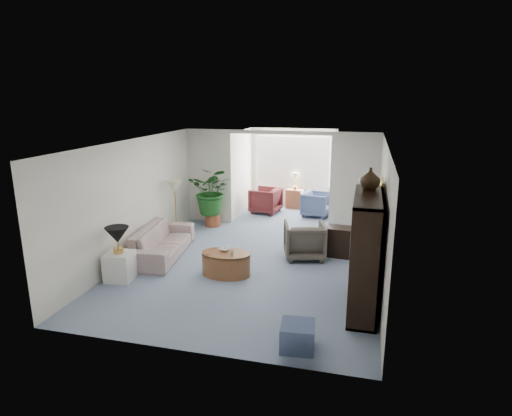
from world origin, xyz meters
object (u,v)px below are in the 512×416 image
(end_table, at_px, (120,266))
(sunroom_chair_blue, at_px, (317,204))
(entertainment_cabinet, at_px, (366,253))
(floor_lamp, at_px, (174,186))
(plant_pot, at_px, (213,220))
(table_lamp, at_px, (117,235))
(ottoman, at_px, (298,336))
(sunroom_chair_maroon, at_px, (265,200))
(cabinet_urn, at_px, (370,178))
(coffee_table, at_px, (226,264))
(sofa, at_px, (162,242))
(coffee_cup, at_px, (232,253))
(side_table_dark, at_px, (339,241))
(wingback_chair, at_px, (304,240))
(coffee_bowl, at_px, (225,249))
(sunroom_table, at_px, (295,199))
(framed_picture, at_px, (383,193))

(end_table, height_order, sunroom_chair_blue, sunroom_chair_blue)
(end_table, relative_size, entertainment_cabinet, 0.28)
(floor_lamp, bearing_deg, plant_pot, 62.29)
(table_lamp, relative_size, ottoman, 0.97)
(ottoman, xyz_separation_m, plant_pot, (-3.08, 5.15, -0.02))
(sunroom_chair_blue, bearing_deg, ottoman, -165.91)
(ottoman, relative_size, sunroom_chair_maroon, 0.56)
(cabinet_urn, bearing_deg, coffee_table, 175.93)
(sofa, relative_size, coffee_cup, 22.95)
(end_table, distance_m, plant_pot, 3.75)
(side_table_dark, relative_size, sunroom_chair_maroon, 0.78)
(wingback_chair, bearing_deg, plant_pot, -47.64)
(end_table, bearing_deg, cabinet_urn, 6.78)
(side_table_dark, distance_m, cabinet_urn, 2.54)
(sofa, distance_m, coffee_bowl, 1.70)
(floor_lamp, distance_m, coffee_table, 2.91)
(cabinet_urn, distance_m, ottoman, 2.84)
(coffee_table, relative_size, coffee_cup, 10.06)
(end_table, bearing_deg, sunroom_chair_maroon, 73.86)
(sofa, bearing_deg, coffee_cup, -119.81)
(end_table, height_order, cabinet_urn, cabinet_urn)
(end_table, xyz_separation_m, sunroom_table, (2.30, 6.10, 0.03))
(framed_picture, relative_size, floor_lamp, 1.39)
(framed_picture, xyz_separation_m, sunroom_table, (-2.35, 5.09, -1.41))
(sofa, bearing_deg, sunroom_table, -31.25)
(coffee_bowl, distance_m, coffee_cup, 0.28)
(sofa, height_order, entertainment_cabinet, entertainment_cabinet)
(entertainment_cabinet, xyz_separation_m, plant_pot, (-3.92, 3.68, -0.77))
(ottoman, distance_m, plant_pot, 6.00)
(wingback_chair, distance_m, plant_pot, 3.18)
(floor_lamp, distance_m, sunroom_table, 4.29)
(end_table, bearing_deg, coffee_bowl, 24.16)
(coffee_cup, bearing_deg, sunroom_table, 86.91)
(plant_pot, relative_size, sunroom_chair_maroon, 0.49)
(floor_lamp, height_order, side_table_dark, floor_lamp)
(framed_picture, relative_size, entertainment_cabinet, 0.27)
(cabinet_urn, distance_m, sunroom_chair_blue, 5.30)
(coffee_bowl, distance_m, sunroom_table, 5.32)
(cabinet_urn, bearing_deg, framed_picture, 64.64)
(entertainment_cabinet, height_order, sunroom_chair_maroon, entertainment_cabinet)
(entertainment_cabinet, relative_size, sunroom_chair_maroon, 2.30)
(cabinet_urn, bearing_deg, sunroom_chair_maroon, 120.78)
(floor_lamp, relative_size, ottoman, 0.79)
(sofa, relative_size, floor_lamp, 6.02)
(floor_lamp, distance_m, plant_pot, 1.62)
(framed_picture, xyz_separation_m, coffee_cup, (-2.65, -0.40, -1.21))
(side_table_dark, relative_size, sunroom_chair_blue, 0.84)
(table_lamp, xyz_separation_m, sunroom_chair_maroon, (1.55, 5.35, -0.51))
(sofa, height_order, sunroom_chair_blue, sunroom_chair_blue)
(side_table_dark, distance_m, sunroom_chair_maroon, 3.84)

